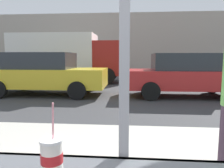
{
  "coord_description": "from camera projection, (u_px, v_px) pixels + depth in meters",
  "views": [
    {
      "loc": [
        0.03,
        -0.96,
        1.46
      ],
      "look_at": [
        -0.31,
        3.04,
        0.95
      ],
      "focal_mm": 33.96,
      "sensor_mm": 36.0,
      "label": 1
    }
  ],
  "objects": [
    {
      "name": "parked_car_red",
      "position": [
        184.0,
        75.0,
        7.84
      ],
      "size": [
        4.24,
        1.94,
        1.6
      ],
      "color": "red",
      "rests_on": "ground"
    },
    {
      "name": "building_facade_far",
      "position": [
        130.0,
        44.0,
        19.24
      ],
      "size": [
        28.0,
        1.2,
        5.33
      ],
      "primitive_type": "cube",
      "color": "#A89E8E",
      "rests_on": "ground"
    },
    {
      "name": "sidewalk_strip",
      "position": [
        127.0,
        166.0,
        2.71
      ],
      "size": [
        16.0,
        2.8,
        0.16
      ],
      "primitive_type": "cube",
      "color": "#B2ADA3",
      "rests_on": "ground"
    },
    {
      "name": "box_truck",
      "position": [
        67.0,
        56.0,
        12.49
      ],
      "size": [
        6.59,
        2.44,
        2.79
      ],
      "color": "silver",
      "rests_on": "ground"
    },
    {
      "name": "soda_cup_left",
      "position": [
        52.0,
        157.0,
        0.87
      ],
      "size": [
        0.09,
        0.09,
        0.32
      ],
      "color": "silver",
      "rests_on": "window_counter"
    },
    {
      "name": "ground_plane",
      "position": [
        129.0,
        92.0,
        9.05
      ],
      "size": [
        60.0,
        60.0,
        0.0
      ],
      "primitive_type": "plane",
      "color": "#38383A"
    },
    {
      "name": "parked_car_yellow",
      "position": [
        45.0,
        73.0,
        8.28
      ],
      "size": [
        4.63,
        2.04,
        1.64
      ],
      "color": "gold",
      "rests_on": "ground"
    }
  ]
}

